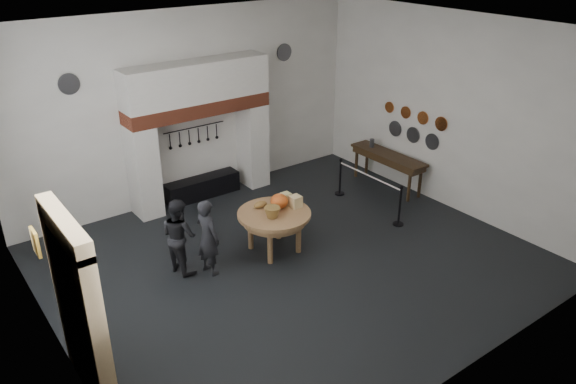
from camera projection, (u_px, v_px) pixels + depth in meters
floor at (292, 261)px, 11.28m from camera, size 9.00×8.00×0.02m
ceiling at (293, 31)px, 9.37m from camera, size 9.00×8.00×0.02m
wall_back at (191, 106)px, 13.23m from camera, size 9.00×0.02×4.50m
wall_front at (474, 246)px, 7.42m from camera, size 9.00×0.02×4.50m
wall_left at (38, 226)px, 7.90m from camera, size 0.02×8.00×4.50m
wall_right at (451, 113)px, 12.75m from camera, size 0.02×8.00×4.50m
chimney_pier_left at (144, 171)px, 12.69m from camera, size 0.55×0.70×2.15m
chimney_pier_right at (253, 144)px, 14.27m from camera, size 0.55×0.70×2.15m
hearth_brick_band at (198, 107)px, 12.95m from camera, size 3.50×0.72×0.32m
chimney_hood at (196, 81)px, 12.69m from camera, size 3.50×0.70×0.90m
iron_range at (202, 187)px, 13.88m from camera, size 1.90×0.45×0.50m
utensil_rail at (194, 127)px, 13.39m from camera, size 1.60×0.02×0.02m
door_recess at (74, 319)px, 7.62m from camera, size 0.04×1.10×2.50m
door_jamb_near at (98, 341)px, 7.14m from camera, size 0.22×0.30×2.60m
door_jamb_far at (65, 289)px, 8.16m from camera, size 0.22×0.30×2.60m
door_lintel at (63, 227)px, 7.07m from camera, size 0.22×1.70×0.30m
wall_plaque at (35, 242)px, 8.79m from camera, size 0.05×0.34×0.44m
work_table at (274, 214)px, 11.30m from camera, size 1.70×1.70×0.07m
pumpkin at (279, 201)px, 11.40m from camera, size 0.36×0.36×0.31m
cheese_block_big at (295, 201)px, 11.47m from camera, size 0.22×0.22×0.24m
cheese_block_small at (286, 197)px, 11.69m from camera, size 0.18×0.18×0.20m
wicker_basket at (272, 212)px, 11.05m from camera, size 0.36×0.36×0.22m
bread_loaf at (260, 205)px, 11.46m from camera, size 0.31×0.18×0.13m
visitor_near at (208, 237)px, 10.59m from camera, size 0.47×0.63×1.54m
visitor_far at (179, 236)px, 10.67m from camera, size 0.73×0.85×1.52m
side_table at (388, 155)px, 14.16m from camera, size 0.55×2.20×0.06m
pewter_jug at (372, 143)px, 14.54m from camera, size 0.12×0.12×0.22m
copper_pan_a at (441, 124)px, 13.00m from camera, size 0.03×0.34×0.34m
copper_pan_b at (423, 118)px, 13.40m from camera, size 0.03×0.32×0.32m
copper_pan_c at (406, 112)px, 13.80m from camera, size 0.03×0.30×0.30m
copper_pan_d at (389, 107)px, 14.20m from camera, size 0.03×0.28×0.28m
pewter_plate_left at (432, 142)px, 13.36m from camera, size 0.03×0.40×0.40m
pewter_plate_mid at (413, 135)px, 13.79m from camera, size 0.03×0.40×0.40m
pewter_plate_right at (395, 129)px, 14.23m from camera, size 0.03×0.40×0.40m
pewter_plate_back_left at (69, 84)px, 11.35m from camera, size 0.44×0.03×0.44m
pewter_plate_back_right at (284, 52)px, 14.25m from camera, size 0.44×0.03×0.44m
barrier_post_near at (400, 207)px, 12.46m from camera, size 0.05×0.05×0.90m
barrier_post_far at (340, 178)px, 13.92m from camera, size 0.05×0.05×0.90m
barrier_rope at (369, 176)px, 13.02m from camera, size 0.04×2.00×0.04m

